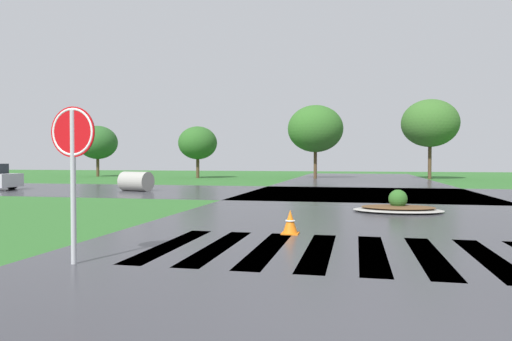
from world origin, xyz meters
name	(u,v)px	position (x,y,z in m)	size (l,w,h in m)	color
asphalt_roadway	(365,213)	(0.00, 10.00, 0.00)	(10.80, 80.00, 0.01)	#35353A
asphalt_cross_road	(362,193)	(0.00, 18.19, 0.00)	(90.00, 9.72, 0.01)	#35353A
crosswalk_stripes	(372,253)	(0.00, 4.11, 0.00)	(7.65, 3.42, 0.01)	white
stop_sign	(73,148)	(-4.43, 2.33, 1.76)	(0.76, 0.10, 2.37)	#B2B5BA
median_island	(398,207)	(0.97, 10.60, 0.15)	(2.66, 1.65, 0.68)	#9E9B93
drainage_pipe_stack	(136,181)	(-11.14, 17.58, 0.49)	(1.77, 1.35, 0.98)	#9E9B93
traffic_cone	(290,223)	(-1.63, 5.81, 0.24)	(0.36, 0.36, 0.52)	orange
background_treeline	(330,132)	(-2.43, 35.46, 3.93)	(44.38, 5.77, 6.51)	#4C3823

